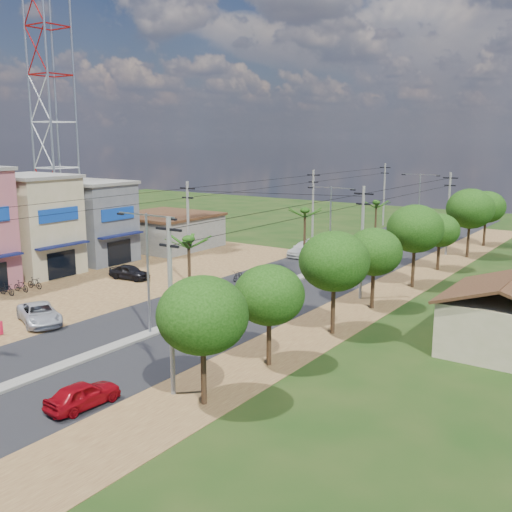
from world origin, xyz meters
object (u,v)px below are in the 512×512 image
Objects in this scene: car_red_near at (83,395)px; car_white_far at (304,249)px; car_silver_mid at (270,289)px; car_parked_silver at (39,314)px; moto_rider_east at (208,345)px; car_parked_dark at (130,272)px.

car_red_near is 0.73× the size of car_white_far.
car_silver_mid is 17.47m from car_parked_silver.
moto_rider_east is at bearing 121.46° from car_silver_mid.
car_silver_mid is at bearing -89.18° from car_parked_dark.
moto_rider_east is (17.71, -10.55, -0.20)m from car_parked_dark.
car_red_near is 2.13× the size of moto_rider_east.
car_white_far is 1.03× the size of car_parked_silver.
car_silver_mid is 17.82m from car_white_far.
car_parked_dark reaches higher than car_red_near.
car_parked_dark is 20.61m from moto_rider_east.
car_red_near is 39.52m from car_white_far.
moto_rider_east is at bearing -127.77° from car_parked_dark.
car_silver_mid reaches higher than car_red_near.
car_white_far reaches higher than car_parked_dark.
car_parked_dark is at bearing 22.75° from car_silver_mid.
car_white_far is at bearing 18.25° from car_parked_silver.
car_red_near is at bearing -94.58° from car_parked_silver.
car_white_far is at bearing -29.06° from car_parked_dark.
car_red_near is 0.75× the size of car_parked_silver.
car_white_far is 31.43m from car_parked_silver.
car_parked_silver is at bearing 72.24° from car_silver_mid.
car_parked_silver is (-12.94, 6.93, 0.06)m from car_red_near.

